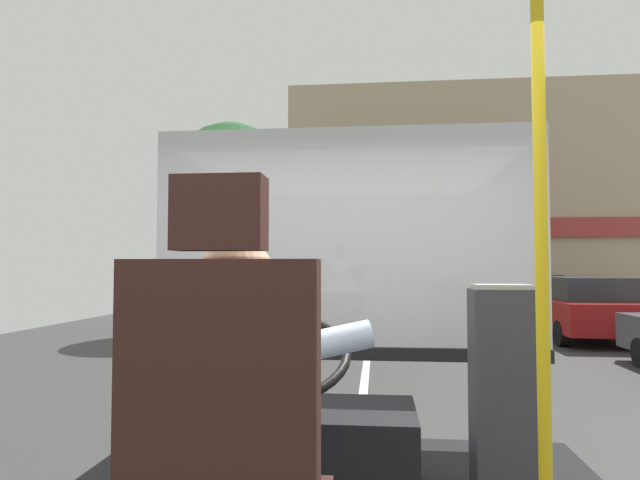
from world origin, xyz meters
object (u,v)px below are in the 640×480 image
Objects in this scene: bus_driver at (241,406)px; handrail_pole at (541,239)px; driver_seat at (229,474)px; parked_car_red at (584,307)px; fare_box at (503,396)px; parked_car_black at (526,295)px; steering_console at (296,446)px.

bus_driver is 1.11m from handrail_pole.
driver_seat is 0.56× the size of handrail_pole.
driver_seat is 0.30× the size of parked_car_red.
bus_driver is 12.88m from parked_car_red.
fare_box reaches higher than parked_car_black.
steering_console is 11.91m from parked_car_red.
fare_box reaches higher than steering_console.
bus_driver is 1.39m from fare_box.
handrail_pole is 0.54× the size of parked_car_red.
steering_console reaches higher than parked_car_black.
driver_seat reaches higher than parked_car_red.
bus_driver reaches higher than parked_car_black.
handrail_pole is at bearing 22.80° from bus_driver.
bus_driver is at bearing -106.85° from parked_car_black.
parked_car_black is at bearing 75.73° from handrail_pole.
handrail_pole reaches higher than fare_box.
steering_console is (0.00, 1.18, -0.30)m from driver_seat.
handrail_pole is 12.21m from parked_car_red.
fare_box is at bearing -104.79° from parked_car_black.
parked_car_red is 1.06× the size of parked_car_black.
bus_driver is 0.76× the size of fare_box.
fare_box is at bearing -2.31° from steering_console.
bus_driver is (0.00, 0.12, 0.14)m from driver_seat.
steering_console is 0.28× the size of parked_car_black.
steering_console is at bearing 90.00° from bus_driver.
steering_console is at bearing 144.12° from handrail_pole.
steering_console is 1.13× the size of fare_box.
handrail_pole reaches higher than driver_seat.
driver_seat is at bearing -90.00° from steering_console.
parked_car_black is at bearing 72.11° from steering_console.
bus_driver is 0.19× the size of parked_car_black.
steering_console is at bearing 177.69° from fare_box.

